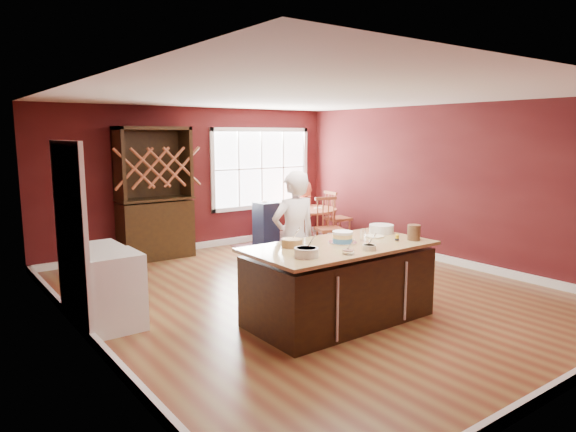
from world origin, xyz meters
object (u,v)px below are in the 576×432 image
(chair_south, at_px, (329,226))
(dryer, at_px, (96,279))
(chair_north, at_px, (300,213))
(high_chair, at_px, (266,225))
(chair_east, at_px, (338,216))
(baker, at_px, (294,238))
(layer_cake, at_px, (343,237))
(kitchen_island, at_px, (339,284))
(dining_table, at_px, (305,219))
(hutch, at_px, (155,194))
(washer, at_px, (113,291))
(toddler, at_px, (263,207))
(seated_woman, at_px, (304,211))

(chair_south, distance_m, dryer, 4.41)
(chair_north, bearing_deg, high_chair, -13.06)
(chair_east, distance_m, dryer, 5.49)
(baker, distance_m, layer_cake, 0.77)
(kitchen_island, bearing_deg, dining_table, 57.29)
(chair_south, distance_m, high_chair, 1.29)
(kitchen_island, distance_m, dining_table, 4.14)
(layer_cake, xyz_separation_m, dryer, (-2.34, 1.90, -0.56))
(layer_cake, xyz_separation_m, chair_north, (2.56, 4.13, -0.46))
(hutch, xyz_separation_m, dryer, (-1.72, -2.30, -0.73))
(chair_south, distance_m, hutch, 3.18)
(kitchen_island, relative_size, dining_table, 1.77)
(high_chair, distance_m, dryer, 4.12)
(dining_table, height_order, washer, washer)
(baker, relative_size, hutch, 0.75)
(kitchen_island, xyz_separation_m, chair_east, (3.05, 3.40, 0.09))
(high_chair, relative_size, dryer, 1.09)
(chair_east, xyz_separation_m, washer, (-5.29, -2.09, -0.09))
(kitchen_island, relative_size, chair_east, 2.08)
(chair_south, bearing_deg, toddler, 136.49)
(kitchen_island, bearing_deg, dryer, 138.93)
(layer_cake, height_order, high_chair, layer_cake)
(dining_table, relative_size, washer, 1.43)
(kitchen_island, height_order, dryer, kitchen_island)
(chair_south, relative_size, dryer, 1.23)
(seated_woman, bearing_deg, toddler, -28.92)
(dining_table, distance_m, chair_north, 0.82)
(baker, relative_size, chair_south, 1.63)
(chair_east, height_order, dryer, chair_east)
(baker, xyz_separation_m, washer, (-2.18, 0.51, -0.43))
(high_chair, xyz_separation_m, hutch, (-2.00, 0.54, 0.69))
(chair_east, distance_m, high_chair, 1.61)
(dining_table, bearing_deg, layer_cake, -121.99)
(chair_north, xyz_separation_m, hutch, (-3.18, 0.07, 0.64))
(chair_east, xyz_separation_m, chair_south, (-0.93, -0.80, -0.00))
(seated_woman, xyz_separation_m, hutch, (-3.10, 0.32, 0.54))
(toddler, height_order, dryer, toddler)
(dining_table, xyz_separation_m, hutch, (-2.76, 0.77, 0.63))
(hutch, bearing_deg, chair_south, -31.97)
(kitchen_island, distance_m, baker, 0.91)
(baker, height_order, dryer, baker)
(baker, distance_m, washer, 2.28)
(high_chair, relative_size, toddler, 3.64)
(kitchen_island, bearing_deg, layer_cake, 31.22)
(kitchen_island, distance_m, chair_south, 3.36)
(kitchen_island, bearing_deg, chair_north, 57.63)
(layer_cake, bearing_deg, high_chair, 69.43)
(layer_cake, relative_size, chair_east, 0.32)
(chair_east, relative_size, high_chair, 1.13)
(layer_cake, relative_size, toddler, 1.31)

